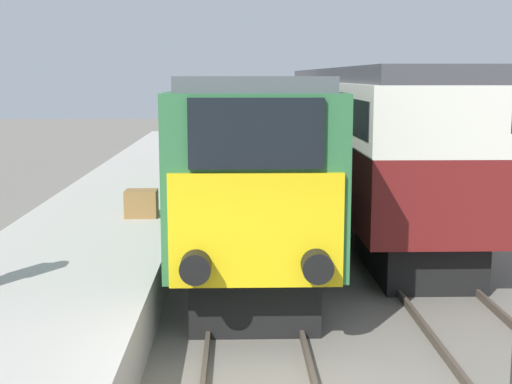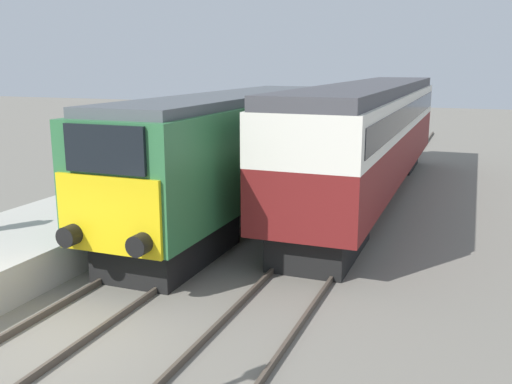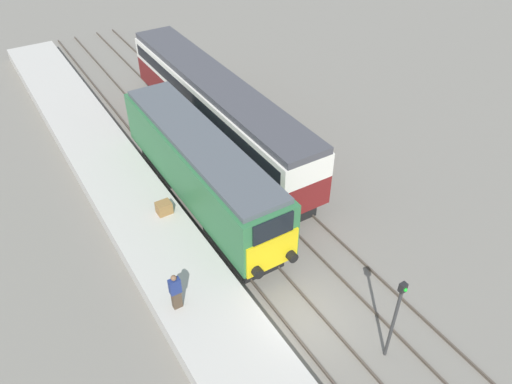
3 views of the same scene
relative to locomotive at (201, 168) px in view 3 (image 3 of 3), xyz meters
The scene contains 9 objects.
ground_plane 9.08m from the locomotive, 90.00° to the right, with size 120.00×120.00×0.00m, color slate.
platform_left 3.82m from the locomotive, 166.27° to the right, with size 3.50×50.00×0.89m.
rails_near_track 4.36m from the locomotive, 90.00° to the right, with size 1.51×60.00×0.14m.
rails_far_track 5.53m from the locomotive, 48.23° to the right, with size 1.50×60.00×0.14m.
locomotive is the anchor object (origin of this frame).
passenger_carriage 5.80m from the locomotive, 54.08° to the left, with size 2.75×17.94×4.19m.
person_on_platform 7.47m from the locomotive, 124.43° to the right, with size 0.44×0.26×1.74m.
signal_post 11.76m from the locomotive, 81.69° to the right, with size 0.24×0.28×3.96m.
luggage_crate 2.68m from the locomotive, 164.00° to the right, with size 0.70×0.56×0.60m.
Camera 3 is at (-8.19, -9.59, 16.46)m, focal length 35.00 mm.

